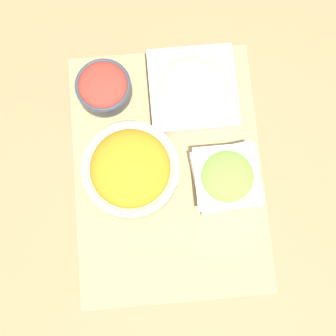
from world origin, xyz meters
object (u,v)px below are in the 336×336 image
Objects in this scene: lettuce_bowl at (226,178)px; carrot_bowl at (131,172)px; tomato_bowl at (104,87)px; cucumber_bowl at (192,90)px.

carrot_bowl reaches higher than lettuce_bowl.
lettuce_bowl is at bearing 47.45° from tomato_bowl.
tomato_bowl is at bearing -132.55° from lettuce_bowl.
cucumber_bowl is (-0.19, -0.05, 0.00)m from lettuce_bowl.
lettuce_bowl is 0.33m from tomato_bowl.
cucumber_bowl is at bearing 82.31° from tomato_bowl.
lettuce_bowl is 1.18× the size of tomato_bowl.
lettuce_bowl reaches higher than tomato_bowl.
carrot_bowl is (0.19, 0.05, 0.02)m from tomato_bowl.
carrot_bowl is (-0.03, -0.19, 0.01)m from lettuce_bowl.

